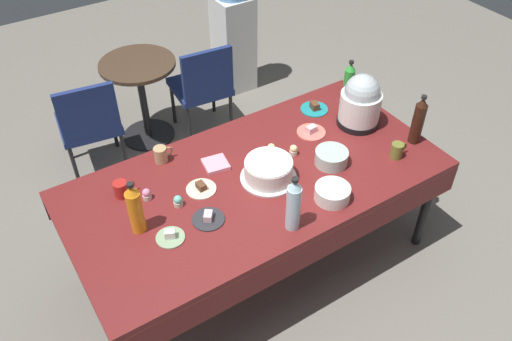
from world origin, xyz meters
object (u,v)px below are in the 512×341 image
object	(u,v)px
soda_bottle_cola	(418,121)
frosted_layer_cake	(269,170)
dessert_plate_cream	(201,188)
soda_bottle_orange_juice	(135,209)
glass_salad_bowl	(331,157)
dessert_plate_teal	(314,108)
cupcake_rose	(271,149)
cupcake_vanilla	(147,194)
soda_bottle_water	(294,205)
coffee_mug_olive	(397,150)
soda_bottle_lime_soda	(349,81)
potluck_table	(256,185)
coffee_mug_tan	(161,154)
slow_cooker	(361,102)
cupcake_cocoa	(293,150)
ceramic_snack_bowl	(332,193)
maroon_chair_right	(203,84)
dessert_plate_charcoal	(208,218)
round_cafe_table	(141,87)
coffee_mug_red	(121,189)
water_cooler	(233,30)
cupcake_berry	(178,201)
dessert_plate_sage	(170,236)
dessert_plate_coral	(311,131)
maroon_chair_left	(89,122)

from	to	relation	value
soda_bottle_cola	frosted_layer_cake	bearing A→B (deg)	168.21
dessert_plate_cream	soda_bottle_orange_juice	bearing A→B (deg)	-167.66
glass_salad_bowl	dessert_plate_teal	xyz separation A→B (m)	(0.25, 0.49, -0.03)
cupcake_rose	cupcake_vanilla	world-z (taller)	same
soda_bottle_water	coffee_mug_olive	size ratio (longest dim) A/B	2.92
soda_bottle_lime_soda	coffee_mug_olive	xyz separation A→B (m)	(-0.16, -0.65, -0.09)
potluck_table	coffee_mug_tan	xyz separation A→B (m)	(-0.40, 0.43, 0.11)
slow_cooker	coffee_mug_tan	distance (m)	1.29
cupcake_cocoa	soda_bottle_water	xyz separation A→B (m)	(-0.35, -0.48, 0.13)
ceramic_snack_bowl	soda_bottle_cola	bearing A→B (deg)	9.50
coffee_mug_olive	maroon_chair_right	bearing A→B (deg)	103.77
dessert_plate_charcoal	soda_bottle_lime_soda	distance (m)	1.46
cupcake_rose	round_cafe_table	bearing A→B (deg)	99.29
frosted_layer_cake	coffee_mug_red	size ratio (longest dim) A/B	2.72
cupcake_rose	coffee_mug_tan	world-z (taller)	coffee_mug_tan
dessert_plate_charcoal	water_cooler	size ratio (longest dim) A/B	0.14
cupcake_berry	soda_bottle_cola	world-z (taller)	soda_bottle_cola
frosted_layer_cake	soda_bottle_water	bearing A→B (deg)	-104.97
ceramic_snack_bowl	soda_bottle_cola	world-z (taller)	soda_bottle_cola
dessert_plate_charcoal	coffee_mug_tan	distance (m)	0.58
cupcake_cocoa	maroon_chair_right	xyz separation A→B (m)	(0.09, 1.37, -0.29)
ceramic_snack_bowl	coffee_mug_olive	distance (m)	0.56
dessert_plate_teal	maroon_chair_right	size ratio (longest dim) A/B	0.22
potluck_table	water_cooler	bearing A→B (deg)	62.88
dessert_plate_cream	cupcake_vanilla	world-z (taller)	cupcake_vanilla
maroon_chair_right	frosted_layer_cake	bearing A→B (deg)	-103.00
cupcake_cocoa	soda_bottle_water	distance (m)	0.61
ceramic_snack_bowl	coffee_mug_tan	distance (m)	1.04
frosted_layer_cake	cupcake_berry	distance (m)	0.54
cupcake_cocoa	soda_bottle_cola	xyz separation A→B (m)	(0.71, -0.30, 0.13)
dessert_plate_teal	dessert_plate_sage	size ratio (longest dim) A/B	1.23
dessert_plate_coral	coffee_mug_tan	xyz separation A→B (m)	(-0.92, 0.26, 0.04)
dessert_plate_sage	soda_bottle_orange_juice	distance (m)	0.23
water_cooler	cupcake_berry	bearing A→B (deg)	-127.77
soda_bottle_lime_soda	water_cooler	world-z (taller)	water_cooler
potluck_table	maroon_chair_left	xyz separation A→B (m)	(-0.56, 1.42, -0.20)
slow_cooker	dessert_plate_teal	size ratio (longest dim) A/B	1.92
dessert_plate_cream	maroon_chair_left	size ratio (longest dim) A/B	0.20
dessert_plate_teal	cupcake_cocoa	size ratio (longest dim) A/B	2.77
frosted_layer_cake	soda_bottle_cola	bearing A→B (deg)	-11.79
slow_cooker	soda_bottle_cola	distance (m)	0.37
slow_cooker	cupcake_cocoa	xyz separation A→B (m)	(-0.54, -0.03, -0.14)
soda_bottle_cola	round_cafe_table	xyz separation A→B (m)	(-1.06, 1.89, -0.41)
potluck_table	round_cafe_table	xyz separation A→B (m)	(-0.05, 1.64, -0.19)
frosted_layer_cake	coffee_mug_olive	xyz separation A→B (m)	(0.76, -0.25, -0.01)
dessert_plate_cream	round_cafe_table	distance (m)	1.61
dessert_plate_sage	soda_bottle_cola	bearing A→B (deg)	-3.25
round_cafe_table	slow_cooker	bearing A→B (deg)	-60.30
dessert_plate_cream	dessert_plate_teal	world-z (taller)	dessert_plate_teal
dessert_plate_cream	maroon_chair_right	world-z (taller)	maroon_chair_right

